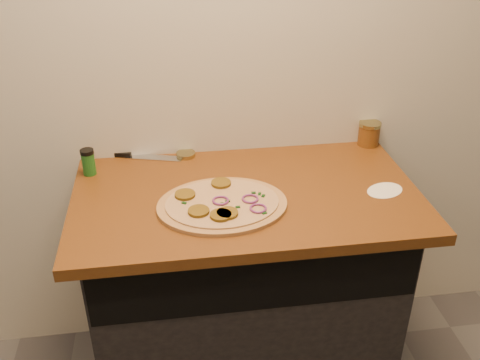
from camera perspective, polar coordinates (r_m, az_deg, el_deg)
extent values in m
cube|color=beige|center=(1.99, -0.77, 14.95)|extent=(4.00, 0.02, 2.70)
cube|color=black|center=(2.16, 0.46, -11.57)|extent=(1.10, 0.60, 0.86)
cube|color=brown|center=(1.87, 0.66, -1.76)|extent=(1.20, 0.70, 0.04)
cylinder|color=tan|center=(1.77, -1.90, -2.68)|extent=(0.44, 0.44, 0.01)
cylinder|color=beige|center=(1.77, -1.91, -2.42)|extent=(0.38, 0.38, 0.01)
cylinder|color=brown|center=(1.80, -5.89, -1.56)|extent=(0.07, 0.07, 0.01)
cylinder|color=brown|center=(1.69, -2.07, -3.77)|extent=(0.07, 0.07, 0.01)
cylinder|color=brown|center=(1.86, -2.03, -0.33)|extent=(0.07, 0.07, 0.01)
cylinder|color=brown|center=(1.70, -1.35, -3.55)|extent=(0.07, 0.07, 0.01)
cylinder|color=brown|center=(1.71, -4.43, -3.33)|extent=(0.07, 0.07, 0.01)
torus|color=#702A6C|center=(1.78, 1.09, -2.00)|extent=(0.06, 0.06, 0.01)
torus|color=#702A6C|center=(1.73, 1.95, -3.03)|extent=(0.06, 0.06, 0.01)
torus|color=#702A6C|center=(1.77, -2.09, -2.19)|extent=(0.06, 0.06, 0.01)
cube|color=black|center=(1.75, -1.91, -2.57)|extent=(0.01, 0.02, 0.00)
cube|color=black|center=(1.80, 2.50, -1.69)|extent=(0.02, 0.02, 0.00)
cube|color=black|center=(1.77, -5.98, -2.45)|extent=(0.02, 0.02, 0.00)
cube|color=black|center=(1.74, -0.24, -2.90)|extent=(0.02, 0.01, 0.00)
cube|color=black|center=(1.81, 2.11, -1.48)|extent=(0.01, 0.02, 0.00)
cube|color=black|center=(1.71, 2.62, -3.54)|extent=(0.02, 0.01, 0.00)
cube|color=black|center=(1.77, -1.32, -2.26)|extent=(0.02, 0.01, 0.00)
cube|color=black|center=(1.71, -4.74, -3.46)|extent=(0.02, 0.02, 0.00)
cube|color=black|center=(1.81, 1.45, -1.37)|extent=(0.02, 0.01, 0.00)
cube|color=#B7BAC1|center=(2.10, -9.16, 2.36)|extent=(0.23, 0.10, 0.01)
cube|color=black|center=(2.15, -13.08, 2.72)|extent=(0.12, 0.06, 0.02)
cylinder|color=#938855|center=(2.10, -5.80, 2.73)|extent=(0.09, 0.09, 0.02)
cylinder|color=#9B0F0F|center=(2.23, 13.57, 4.68)|extent=(0.08, 0.08, 0.08)
cylinder|color=#938855|center=(2.22, 13.72, 5.81)|extent=(0.09, 0.09, 0.01)
cylinder|color=#1D5D1D|center=(2.03, -15.84, 1.67)|extent=(0.05, 0.05, 0.08)
cylinder|color=black|center=(2.00, -16.03, 2.92)|extent=(0.05, 0.05, 0.01)
cylinder|color=white|center=(1.93, 15.18, -1.08)|extent=(0.19, 0.19, 0.00)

